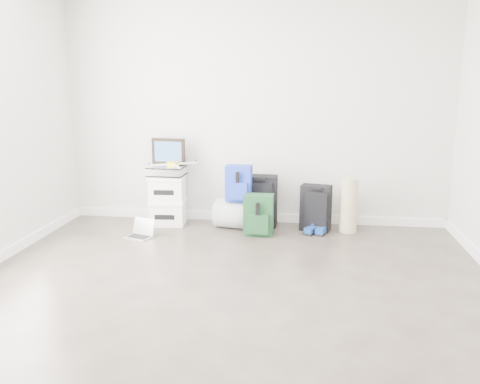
# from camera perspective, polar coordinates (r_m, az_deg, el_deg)

# --- Properties ---
(ground) EXTENTS (5.00, 5.00, 0.00)m
(ground) POSITION_cam_1_polar(r_m,az_deg,el_deg) (3.87, -2.10, -13.27)
(ground) COLOR #352C26
(ground) RESTS_ON ground
(room_envelope) EXTENTS (4.52, 5.02, 2.71)m
(room_envelope) POSITION_cam_1_polar(r_m,az_deg,el_deg) (3.51, -2.28, 13.12)
(room_envelope) COLOR silver
(room_envelope) RESTS_ON ground
(boxes_stack) EXTENTS (0.43, 0.36, 0.59)m
(boxes_stack) POSITION_cam_1_polar(r_m,az_deg,el_deg) (6.05, -8.13, -0.90)
(boxes_stack) COLOR white
(boxes_stack) RESTS_ON ground
(briefcase) EXTENTS (0.42, 0.32, 0.12)m
(briefcase) POSITION_cam_1_polar(r_m,az_deg,el_deg) (5.97, -8.23, 2.37)
(briefcase) COLOR #B2B2B7
(briefcase) RESTS_ON boxes_stack
(painting) EXTENTS (0.41, 0.09, 0.31)m
(painting) POSITION_cam_1_polar(r_m,az_deg,el_deg) (6.03, -8.05, 4.53)
(painting) COLOR black
(painting) RESTS_ON briefcase
(drone) EXTENTS (0.51, 0.51, 0.05)m
(drone) POSITION_cam_1_polar(r_m,az_deg,el_deg) (5.92, -7.56, 3.13)
(drone) COLOR gold
(drone) RESTS_ON briefcase
(duffel_bag) EXTENTS (0.61, 0.45, 0.34)m
(duffel_bag) POSITION_cam_1_polar(r_m,az_deg,el_deg) (5.85, -0.10, -2.52)
(duffel_bag) COLOR gray
(duffel_bag) RESTS_ON ground
(blue_backpack) EXTENTS (0.30, 0.22, 0.41)m
(blue_backpack) POSITION_cam_1_polar(r_m,az_deg,el_deg) (5.73, -0.14, 0.91)
(blue_backpack) COLOR #173999
(blue_backpack) RESTS_ON duffel_bag
(large_suitcase) EXTENTS (0.39, 0.26, 0.60)m
(large_suitcase) POSITION_cam_1_polar(r_m,az_deg,el_deg) (5.92, 2.26, -1.02)
(large_suitcase) COLOR black
(large_suitcase) RESTS_ON ground
(green_backpack) EXTENTS (0.32, 0.24, 0.45)m
(green_backpack) POSITION_cam_1_polar(r_m,az_deg,el_deg) (5.60, 2.10, -2.67)
(green_backpack) COLOR #13341A
(green_backpack) RESTS_ON ground
(carry_on) EXTENTS (0.37, 0.28, 0.52)m
(carry_on) POSITION_cam_1_polar(r_m,az_deg,el_deg) (5.82, 8.50, -1.79)
(carry_on) COLOR black
(carry_on) RESTS_ON ground
(shoes) EXTENTS (0.29, 0.26, 0.08)m
(shoes) POSITION_cam_1_polar(r_m,az_deg,el_deg) (5.75, 8.65, -4.25)
(shoes) COLOR black
(shoes) RESTS_ON ground
(rolled_rug) EXTENTS (0.20, 0.20, 0.61)m
(rolled_rug) POSITION_cam_1_polar(r_m,az_deg,el_deg) (5.82, 12.07, -1.47)
(rolled_rug) COLOR tan
(rolled_rug) RESTS_ON ground
(laptop) EXTENTS (0.33, 0.29, 0.20)m
(laptop) POSITION_cam_1_polar(r_m,az_deg,el_deg) (5.67, -11.07, -4.50)
(laptop) COLOR silver
(laptop) RESTS_ON ground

